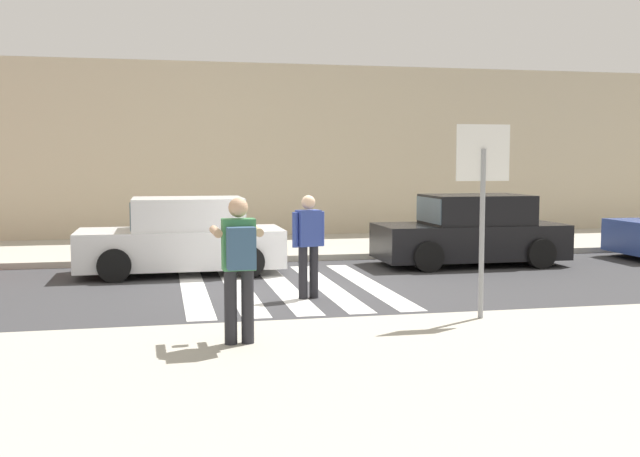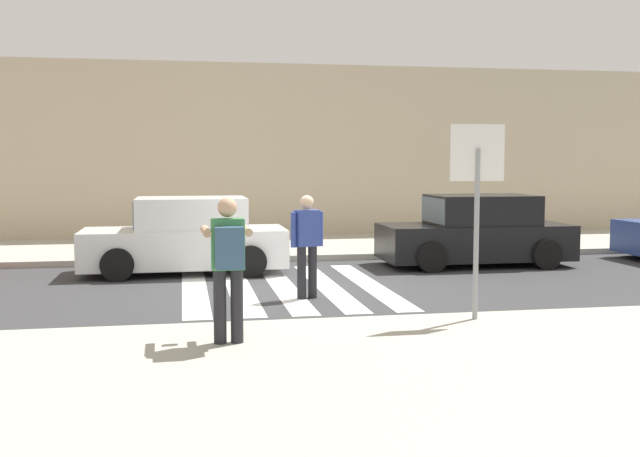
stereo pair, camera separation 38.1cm
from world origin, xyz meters
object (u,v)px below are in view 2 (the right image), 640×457
at_px(stop_sign, 477,178).
at_px(parked_car_black, 476,233).
at_px(parked_car_white, 186,238).
at_px(photographer_with_backpack, 228,257).
at_px(pedestrian_crossing, 307,240).

xyz_separation_m(stop_sign, parked_car_black, (2.44, 5.93, -1.34)).
relative_size(parked_car_white, parked_car_black, 1.00).
distance_m(photographer_with_backpack, parked_car_white, 6.75).
relative_size(photographer_with_backpack, parked_car_white, 0.42).
bearing_deg(parked_car_black, photographer_with_backpack, -130.92).
bearing_deg(parked_car_black, parked_car_white, 180.00).
relative_size(stop_sign, pedestrian_crossing, 1.53).
bearing_deg(pedestrian_crossing, stop_sign, -54.97).
xyz_separation_m(stop_sign, parked_car_white, (-3.83, 5.93, -1.34)).
height_order(pedestrian_crossing, parked_car_black, pedestrian_crossing).
xyz_separation_m(photographer_with_backpack, parked_car_white, (-0.45, 6.72, -0.44)).
xyz_separation_m(stop_sign, pedestrian_crossing, (-1.87, 2.67, -1.09)).
bearing_deg(photographer_with_backpack, parked_car_white, 93.80).
height_order(pedestrian_crossing, parked_car_white, pedestrian_crossing).
distance_m(stop_sign, parked_car_white, 7.19).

